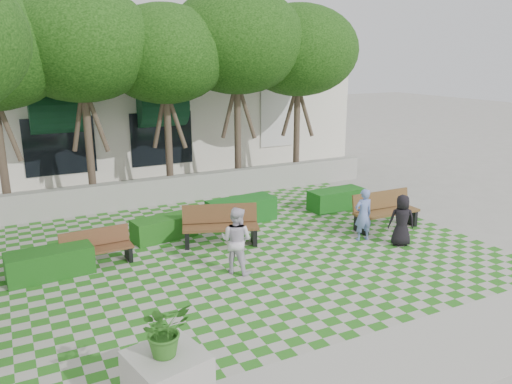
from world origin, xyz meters
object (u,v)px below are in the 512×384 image
planter_front (167,371)px  person_blue (363,215)px  hedge_east (336,199)px  bench_west (97,249)px  hedge_midright (241,210)px  person_dark (402,220)px  hedge_west (50,263)px  bench_east (385,211)px  hedge_midleft (164,228)px  bench_mid (220,226)px  person_white (236,240)px

planter_front → person_blue: 8.12m
hedge_east → bench_west: bearing=-171.6°
bench_west → hedge_midright: bearing=14.3°
planter_front → person_dark: 8.35m
person_dark → hedge_west: bearing=15.6°
hedge_midright → bench_east: bearing=-34.3°
person_blue → hedge_east: bearing=-106.0°
hedge_midleft → hedge_west: bearing=-158.3°
bench_mid → person_white: (-0.38, -1.86, 0.29)m
person_white → bench_east: bearing=-121.0°
bench_west → hedge_west: bearing=-172.6°
person_white → hedge_midright: bearing=-67.7°
person_dark → hedge_midleft: bearing=-1.8°
hedge_midright → hedge_midleft: 2.56m
bench_east → hedge_east: 2.22m
bench_mid → planter_front: planter_front is taller
hedge_midleft → person_dark: (5.52, -3.37, 0.39)m
hedge_midright → person_blue: size_ratio=1.43×
person_dark → person_blue: bearing=-18.8°
hedge_midright → hedge_west: size_ratio=1.12×
hedge_west → person_dark: 8.86m
bench_west → hedge_west: 1.11m
person_dark → person_white: size_ratio=0.87×
bench_west → hedge_west: bench_west is taller
planter_front → hedge_west: bearing=100.3°
person_blue → person_white: person_white is taller
hedge_midright → planter_front: (-4.58, -7.25, 0.34)m
hedge_west → person_white: 4.32m
person_dark → person_white: person_white is taller
bench_mid → person_blue: person_blue is taller
bench_west → person_white: bearing=-36.6°
person_blue → person_white: bearing=10.9°
hedge_west → planter_front: (1.03, -5.69, 0.37)m
planter_front → hedge_east: bearing=41.5°
bench_mid → person_white: 1.92m
person_blue → person_dark: person_blue is taller
person_white → hedge_midleft: bearing=-24.5°
bench_west → hedge_midleft: size_ratio=0.96×
hedge_east → person_blue: bearing=-111.8°
bench_mid → bench_west: bearing=-161.8°
hedge_east → hedge_midleft: bearing=-178.8°
bench_west → hedge_midright: 4.73m
bench_mid → hedge_east: bench_mid is taller
hedge_midleft → person_white: size_ratio=1.10×
bench_west → person_dark: person_dark is taller
hedge_west → person_blue: bearing=-9.9°
bench_mid → hedge_east: 4.86m
bench_west → hedge_midleft: bearing=25.0°
hedge_east → planter_front: 10.65m
bench_mid → hedge_midright: 1.94m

